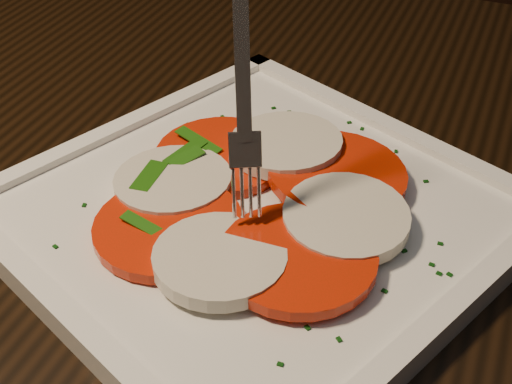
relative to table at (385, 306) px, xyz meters
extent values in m
cube|color=black|center=(0.00, 0.00, 0.08)|extent=(1.21, 0.81, 0.04)
cylinder|color=black|center=(-0.54, 0.34, -0.30)|extent=(0.06, 0.06, 0.71)
cylinder|color=black|center=(-0.04, 0.41, -0.45)|extent=(0.04, 0.04, 0.41)
cylinder|color=black|center=(-0.11, 0.77, -0.45)|extent=(0.04, 0.04, 0.41)
cube|color=white|center=(-0.09, -0.05, 0.11)|extent=(0.40, 0.40, 0.01)
cylinder|color=red|center=(-0.13, -0.01, 0.12)|extent=(0.10, 0.10, 0.01)
cylinder|color=beige|center=(-0.15, -0.06, 0.12)|extent=(0.08, 0.08, 0.02)
cylinder|color=red|center=(-0.13, -0.10, 0.12)|extent=(0.10, 0.10, 0.01)
cylinder|color=beige|center=(-0.09, -0.12, 0.12)|extent=(0.08, 0.08, 0.01)
cylinder|color=red|center=(-0.04, -0.10, 0.12)|extent=(0.10, 0.10, 0.01)
cylinder|color=beige|center=(-0.03, -0.05, 0.12)|extent=(0.08, 0.08, 0.01)
cylinder|color=red|center=(-0.05, -0.01, 0.13)|extent=(0.10, 0.10, 0.01)
cylinder|color=beige|center=(-0.09, 0.01, 0.13)|extent=(0.08, 0.08, 0.02)
cube|color=#1E540E|center=(-0.09, -0.10, 0.12)|extent=(0.05, 0.02, 0.00)
cube|color=#1E540E|center=(-0.15, -0.11, 0.12)|extent=(0.03, 0.01, 0.00)
cube|color=#1E540E|center=(-0.16, -0.04, 0.12)|extent=(0.03, 0.04, 0.01)
cube|color=#1E540E|center=(-0.05, -0.02, 0.12)|extent=(0.03, 0.04, 0.01)
cube|color=#1E540E|center=(-0.08, -0.01, 0.12)|extent=(0.02, 0.04, 0.00)
cube|color=#1E540E|center=(-0.16, -0.03, 0.12)|extent=(0.02, 0.04, 0.00)
cube|color=#1E540E|center=(-0.16, -0.01, 0.12)|extent=(0.04, 0.02, 0.00)
cube|color=#1E540E|center=(-0.08, 0.02, 0.12)|extent=(0.05, 0.03, 0.00)
cube|color=#1E540E|center=(-0.03, -0.07, 0.12)|extent=(0.03, 0.03, 0.00)
cube|color=#1E540E|center=(-0.17, -0.06, 0.12)|extent=(0.02, 0.04, 0.00)
cube|color=#0A3409|center=(-0.19, -0.14, 0.11)|extent=(0.00, 0.00, 0.00)
cube|color=#0A3409|center=(0.04, -0.07, 0.11)|extent=(0.00, 0.00, 0.00)
cube|color=#0A3409|center=(-0.09, -0.15, 0.11)|extent=(0.00, 0.00, 0.00)
cube|color=#0A3409|center=(0.01, -0.10, 0.11)|extent=(0.00, 0.00, 0.00)
cube|color=#0A3409|center=(-0.11, 0.07, 0.11)|extent=(0.00, 0.00, 0.00)
cube|color=#0A3409|center=(-0.05, 0.07, 0.11)|extent=(0.00, 0.00, 0.00)
cube|color=#0A3409|center=(-0.16, 0.04, 0.11)|extent=(0.00, 0.00, 0.00)
cube|color=#0A3409|center=(-0.20, -0.10, 0.11)|extent=(0.00, 0.00, 0.00)
cube|color=#0A3409|center=(0.03, -0.06, 0.11)|extent=(0.00, 0.00, 0.00)
cube|color=#0A3409|center=(0.00, -0.14, 0.11)|extent=(0.00, 0.00, 0.00)
cube|color=#0A3409|center=(-0.18, 0.02, 0.11)|extent=(0.00, 0.00, 0.00)
cube|color=#0A3409|center=(-0.06, 0.07, 0.11)|extent=(0.00, 0.00, 0.00)
cube|color=#0A3409|center=(-0.09, -0.15, 0.11)|extent=(0.00, 0.00, 0.00)
cube|color=#0A3409|center=(-0.18, -0.08, 0.11)|extent=(0.00, 0.00, 0.00)
cube|color=#0A3409|center=(0.01, -0.06, 0.11)|extent=(0.00, 0.00, 0.00)
cube|color=#0A3409|center=(-0.02, 0.05, 0.11)|extent=(0.00, 0.00, 0.00)
cube|color=#0A3409|center=(-0.03, -0.17, 0.11)|extent=(0.00, 0.00, 0.00)
cube|color=#0A3409|center=(-0.02, -0.14, 0.11)|extent=(0.00, 0.00, 0.00)
cube|color=#0A3409|center=(0.04, -0.07, 0.11)|extent=(0.00, 0.00, 0.00)
cube|color=#0A3409|center=(-0.16, 0.04, 0.11)|extent=(0.00, 0.00, 0.00)
cube|color=#0A3409|center=(-0.16, 0.03, 0.11)|extent=(0.00, 0.00, 0.00)
cube|color=#0A3409|center=(-0.08, 0.05, 0.11)|extent=(0.00, 0.00, 0.00)
cube|color=#0A3409|center=(-0.06, 0.05, 0.11)|extent=(0.00, 0.00, 0.00)
cube|color=#0A3409|center=(0.01, 0.02, 0.11)|extent=(0.00, 0.00, 0.00)
cube|color=#0A3409|center=(0.03, -0.04, 0.11)|extent=(0.00, 0.00, 0.00)
cube|color=#0A3409|center=(-0.13, 0.07, 0.11)|extent=(0.00, 0.00, 0.00)
cube|color=#0A3409|center=(-0.16, -0.14, 0.11)|extent=(0.00, 0.00, 0.00)
cube|color=#0A3409|center=(0.00, -0.02, 0.11)|extent=(0.00, 0.00, 0.00)
camera|label=1|loc=(0.06, -0.40, 0.42)|focal=50.00mm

